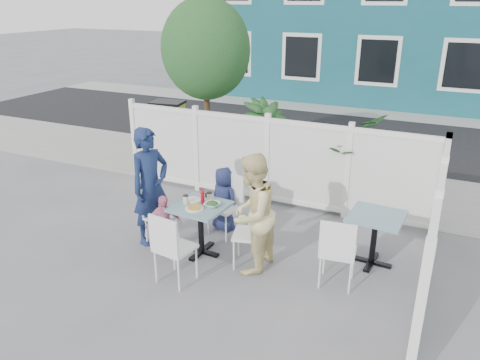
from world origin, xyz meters
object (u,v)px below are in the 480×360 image
at_px(chair_left, 158,210).
at_px(chair_back, 228,200).
at_px(chair_near, 170,244).
at_px(woman, 252,214).
at_px(chair_right, 255,229).
at_px(boy, 224,199).
at_px(man, 150,186).
at_px(toddler, 164,225).
at_px(spare_table, 375,226).
at_px(main_table, 201,216).
at_px(utility_cabinet, 169,130).

bearing_deg(chair_left, chair_back, 138.31).
xyz_separation_m(chair_near, woman, (0.80, 0.78, 0.25)).
relative_size(chair_right, boy, 0.91).
relative_size(man, toddler, 1.97).
relative_size(spare_table, chair_left, 0.84).
bearing_deg(chair_right, chair_back, 32.19).
height_order(woman, boy, woman).
bearing_deg(chair_back, woman, 148.87).
distance_m(chair_back, chair_near, 1.59).
bearing_deg(chair_back, chair_near, 104.25).
xyz_separation_m(chair_back, chair_near, (-0.04, -1.59, 0.02)).
relative_size(chair_left, man, 0.51).
relative_size(chair_right, woman, 0.58).
xyz_separation_m(main_table, toddler, (-0.49, -0.23, -0.14)).
relative_size(chair_right, chair_near, 0.97).
bearing_deg(chair_right, chair_left, 75.41).
bearing_deg(utility_cabinet, main_table, -60.63).
distance_m(chair_right, chair_near, 1.20).
relative_size(utility_cabinet, spare_table, 1.61).
bearing_deg(woman, chair_near, -42.34).
xyz_separation_m(chair_right, chair_back, (-0.76, 0.70, 0.00)).
distance_m(chair_back, boy, 0.15).
height_order(spare_table, woman, woman).
bearing_deg(spare_table, woman, -150.88).
bearing_deg(toddler, spare_table, -27.21).
bearing_deg(main_table, chair_left, 178.94).
height_order(chair_back, chair_near, chair_near).
distance_m(chair_left, chair_near, 1.18).
distance_m(chair_left, chair_back, 1.11).
relative_size(main_table, boy, 0.73).
bearing_deg(woman, toddler, -79.92).
distance_m(chair_back, woman, 1.15).
height_order(spare_table, chair_back, chair_back).
bearing_deg(toddler, chair_right, -35.29).
bearing_deg(chair_near, man, 143.60).
height_order(chair_near, woman, woman).
bearing_deg(boy, chair_right, 157.47).
bearing_deg(spare_table, chair_near, -144.93).
distance_m(chair_right, woman, 0.29).
distance_m(utility_cabinet, chair_near, 5.45).
bearing_deg(toddler, chair_left, 90.83).
distance_m(chair_left, woman, 1.63).
bearing_deg(boy, main_table, 111.62).
bearing_deg(spare_table, toddler, -160.68).
height_order(chair_left, boy, boy).
xyz_separation_m(main_table, boy, (-0.03, 0.82, -0.06)).
relative_size(main_table, man, 0.43).
relative_size(boy, toddler, 1.16).
relative_size(chair_left, chair_back, 0.94).
distance_m(chair_left, toddler, 0.37).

